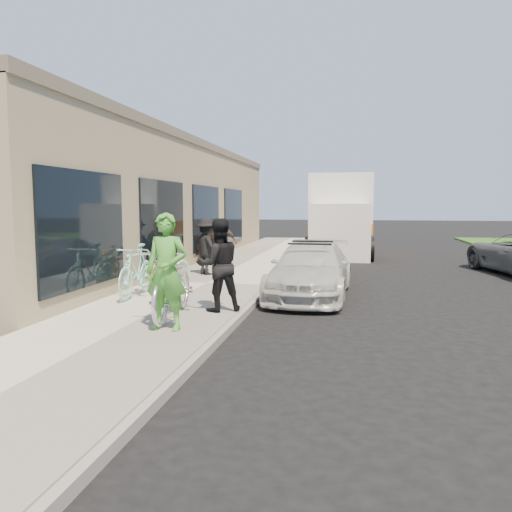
{
  "coord_description": "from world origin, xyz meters",
  "views": [
    {
      "loc": [
        1.5,
        -8.64,
        2.06
      ],
      "look_at": [
        -0.37,
        0.97,
        1.05
      ],
      "focal_mm": 35.0,
      "sensor_mm": 36.0,
      "label": 1
    }
  ],
  "objects_px": {
    "woman_rider": "(167,272)",
    "cruiser_bike_a": "(136,270)",
    "sedan_white": "(311,270)",
    "moving_truck": "(341,218)",
    "bike_rack": "(170,256)",
    "sedan_silver": "(320,259)",
    "man_standing": "(218,265)",
    "tandem_bike": "(173,283)",
    "cruiser_bike_b": "(167,268)",
    "sandwich_board": "(208,249)",
    "cruiser_bike_c": "(168,267)",
    "bystander_b": "(222,243)",
    "bystander_a": "(206,247)"
  },
  "relations": [
    {
      "from": "woman_rider",
      "to": "cruiser_bike_a",
      "type": "relative_size",
      "value": 0.99
    },
    {
      "from": "sedan_white",
      "to": "moving_truck",
      "type": "height_order",
      "value": "moving_truck"
    },
    {
      "from": "bike_rack",
      "to": "sedan_silver",
      "type": "height_order",
      "value": "bike_rack"
    },
    {
      "from": "bike_rack",
      "to": "man_standing",
      "type": "distance_m",
      "value": 4.35
    },
    {
      "from": "bike_rack",
      "to": "cruiser_bike_a",
      "type": "xyz_separation_m",
      "value": [
        0.25,
        -2.61,
        -0.04
      ]
    },
    {
      "from": "tandem_bike",
      "to": "cruiser_bike_b",
      "type": "bearing_deg",
      "value": 107.41
    },
    {
      "from": "woman_rider",
      "to": "sedan_white",
      "type": "bearing_deg",
      "value": 66.56
    },
    {
      "from": "sedan_white",
      "to": "cruiser_bike_a",
      "type": "relative_size",
      "value": 2.31
    },
    {
      "from": "sandwich_board",
      "to": "cruiser_bike_c",
      "type": "height_order",
      "value": "cruiser_bike_c"
    },
    {
      "from": "bike_rack",
      "to": "bystander_b",
      "type": "bearing_deg",
      "value": 73.28
    },
    {
      "from": "sedan_white",
      "to": "man_standing",
      "type": "height_order",
      "value": "man_standing"
    },
    {
      "from": "moving_truck",
      "to": "bystander_a",
      "type": "distance_m",
      "value": 9.26
    },
    {
      "from": "man_standing",
      "to": "sedan_white",
      "type": "bearing_deg",
      "value": -149.67
    },
    {
      "from": "cruiser_bike_a",
      "to": "cruiser_bike_b",
      "type": "xyz_separation_m",
      "value": [
        0.21,
        1.22,
        -0.09
      ]
    },
    {
      "from": "sandwich_board",
      "to": "cruiser_bike_c",
      "type": "relative_size",
      "value": 0.57
    },
    {
      "from": "moving_truck",
      "to": "cruiser_bike_a",
      "type": "distance_m",
      "value": 12.66
    },
    {
      "from": "cruiser_bike_a",
      "to": "sandwich_board",
      "type": "bearing_deg",
      "value": 89.97
    },
    {
      "from": "cruiser_bike_a",
      "to": "cruiser_bike_c",
      "type": "bearing_deg",
      "value": 78.35
    },
    {
      "from": "bystander_a",
      "to": "tandem_bike",
      "type": "bearing_deg",
      "value": 135.1
    },
    {
      "from": "woman_rider",
      "to": "cruiser_bike_b",
      "type": "distance_m",
      "value": 4.04
    },
    {
      "from": "sandwich_board",
      "to": "cruiser_bike_a",
      "type": "height_order",
      "value": "cruiser_bike_a"
    },
    {
      "from": "sandwich_board",
      "to": "bystander_a",
      "type": "bearing_deg",
      "value": -78.09
    },
    {
      "from": "cruiser_bike_a",
      "to": "cruiser_bike_c",
      "type": "relative_size",
      "value": 1.16
    },
    {
      "from": "cruiser_bike_b",
      "to": "man_standing",
      "type": "bearing_deg",
      "value": -32.29
    },
    {
      "from": "sedan_white",
      "to": "woman_rider",
      "type": "distance_m",
      "value": 4.43
    },
    {
      "from": "sandwich_board",
      "to": "man_standing",
      "type": "bearing_deg",
      "value": -75.73
    },
    {
      "from": "bike_rack",
      "to": "sedan_white",
      "type": "xyz_separation_m",
      "value": [
        3.77,
        -1.15,
        -0.13
      ]
    },
    {
      "from": "bystander_b",
      "to": "man_standing",
      "type": "bearing_deg",
      "value": -95.41
    },
    {
      "from": "sedan_silver",
      "to": "man_standing",
      "type": "distance_m",
      "value": 5.92
    },
    {
      "from": "bike_rack",
      "to": "man_standing",
      "type": "relative_size",
      "value": 0.58
    },
    {
      "from": "sedan_white",
      "to": "woman_rider",
      "type": "height_order",
      "value": "woman_rider"
    },
    {
      "from": "cruiser_bike_c",
      "to": "bystander_b",
      "type": "xyz_separation_m",
      "value": [
        0.29,
        3.83,
        0.28
      ]
    },
    {
      "from": "bike_rack",
      "to": "sedan_silver",
      "type": "xyz_separation_m",
      "value": [
        3.78,
        2.04,
        -0.21
      ]
    },
    {
      "from": "man_standing",
      "to": "bystander_a",
      "type": "distance_m",
      "value": 4.75
    },
    {
      "from": "cruiser_bike_c",
      "to": "bystander_a",
      "type": "bearing_deg",
      "value": 91.94
    },
    {
      "from": "woman_rider",
      "to": "bystander_b",
      "type": "distance_m",
      "value": 7.72
    },
    {
      "from": "sedan_silver",
      "to": "cruiser_bike_b",
      "type": "distance_m",
      "value": 4.78
    },
    {
      "from": "cruiser_bike_b",
      "to": "tandem_bike",
      "type": "bearing_deg",
      "value": -48.44
    },
    {
      "from": "sandwich_board",
      "to": "bystander_a",
      "type": "distance_m",
      "value": 2.84
    },
    {
      "from": "cruiser_bike_a",
      "to": "bystander_b",
      "type": "xyz_separation_m",
      "value": [
        0.5,
        5.1,
        0.21
      ]
    },
    {
      "from": "cruiser_bike_a",
      "to": "cruiser_bike_b",
      "type": "distance_m",
      "value": 1.24
    },
    {
      "from": "tandem_bike",
      "to": "bystander_b",
      "type": "relative_size",
      "value": 1.47
    },
    {
      "from": "cruiser_bike_c",
      "to": "cruiser_bike_b",
      "type": "bearing_deg",
      "value": -76.56
    },
    {
      "from": "sedan_silver",
      "to": "woman_rider",
      "type": "xyz_separation_m",
      "value": [
        -1.88,
        -7.18,
        0.53
      ]
    },
    {
      "from": "cruiser_bike_c",
      "to": "bystander_a",
      "type": "xyz_separation_m",
      "value": [
        0.3,
        2.16,
        0.3
      ]
    },
    {
      "from": "woman_rider",
      "to": "bystander_a",
      "type": "xyz_separation_m",
      "value": [
        -1.15,
        5.95,
        -0.13
      ]
    },
    {
      "from": "sandwich_board",
      "to": "cruiser_bike_b",
      "type": "relative_size",
      "value": 0.51
    },
    {
      "from": "sedan_white",
      "to": "sedan_silver",
      "type": "bearing_deg",
      "value": 92.15
    },
    {
      "from": "bike_rack",
      "to": "woman_rider",
      "type": "height_order",
      "value": "woman_rider"
    },
    {
      "from": "moving_truck",
      "to": "man_standing",
      "type": "height_order",
      "value": "moving_truck"
    }
  ]
}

